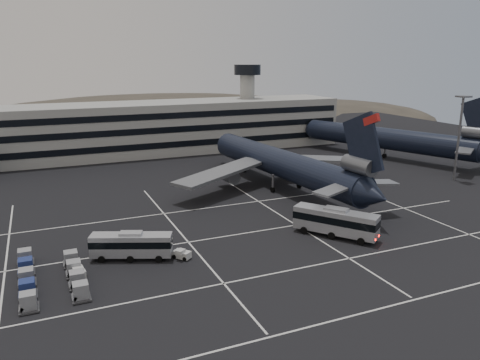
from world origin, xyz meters
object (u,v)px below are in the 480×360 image
trijet_main (283,164)px  tug_a (79,272)px  bus_far (131,244)px  uld_cluster (49,276)px  bus_near (335,221)px

trijet_main → tug_a: bearing=-153.6°
trijet_main → tug_a: (-41.85, -25.55, -4.56)m
bus_far → uld_cluster: (-10.40, -3.07, -1.11)m
bus_far → uld_cluster: bearing=129.2°
trijet_main → tug_a: 49.24m
bus_far → uld_cluster: bus_far is taller
trijet_main → uld_cluster: (-45.25, -25.66, -4.29)m
trijet_main → tug_a: trijet_main is taller
bus_near → uld_cluster: 39.90m
tug_a → uld_cluster: 3.41m
trijet_main → uld_cluster: bearing=-155.4°
bus_near → bus_far: (-29.47, 3.92, -0.37)m
trijet_main → bus_far: trijet_main is taller
bus_near → tug_a: bearing=142.8°
bus_far → tug_a: bearing=135.7°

